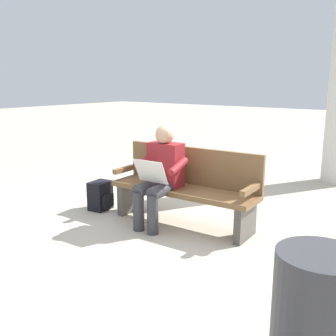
# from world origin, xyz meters

# --- Properties ---
(ground_plane) EXTENTS (40.00, 40.00, 0.00)m
(ground_plane) POSITION_xyz_m (0.00, 0.00, 0.00)
(ground_plane) COLOR #B7AD99
(bench_near) EXTENTS (1.82, 0.56, 0.90)m
(bench_near) POSITION_xyz_m (0.00, -0.07, 0.46)
(bench_near) COLOR brown
(bench_near) RESTS_ON ground
(person_seated) EXTENTS (0.58, 0.59, 1.18)m
(person_seated) POSITION_xyz_m (0.20, 0.17, 0.63)
(person_seated) COLOR maroon
(person_seated) RESTS_ON ground
(backpack) EXTENTS (0.28, 0.31, 0.38)m
(backpack) POSITION_xyz_m (1.18, 0.20, 0.19)
(backpack) COLOR black
(backpack) RESTS_ON ground
(trash_bin) EXTENTS (0.45, 0.45, 0.85)m
(trash_bin) POSITION_xyz_m (-2.05, 1.75, 0.42)
(trash_bin) COLOR #38383D
(trash_bin) RESTS_ON ground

